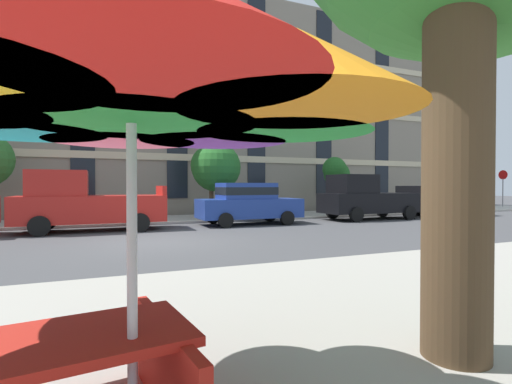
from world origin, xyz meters
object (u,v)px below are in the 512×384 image
at_px(stop_sign, 503,183).
at_px(patio_umbrella, 131,88).
at_px(pickup_red_midblock, 85,203).
at_px(sedan_blue, 248,202).
at_px(pickup_black, 367,199).
at_px(sedan_white, 449,199).
at_px(street_tree_middle, 214,167).
at_px(street_tree_right, 336,172).

height_order(stop_sign, patio_umbrella, stop_sign).
distance_m(pickup_red_midblock, sedan_blue, 6.37).
height_order(pickup_black, sedan_white, pickup_black).
relative_size(sedan_blue, street_tree_middle, 1.16).
distance_m(street_tree_right, patio_umbrella, 20.07).
relative_size(sedan_white, street_tree_right, 1.33).
distance_m(sedan_white, street_tree_right, 6.32).
bearing_deg(street_tree_right, pickup_black, -96.14).
bearing_deg(pickup_black, street_tree_right, 83.86).
bearing_deg(stop_sign, pickup_red_midblock, -172.52).
relative_size(pickup_red_midblock, street_tree_middle, 1.35).
distance_m(pickup_red_midblock, stop_sign, 28.44).
bearing_deg(sedan_blue, pickup_black, 0.00).
height_order(pickup_red_midblock, stop_sign, stop_sign).
xyz_separation_m(stop_sign, street_tree_middle, (-22.50, -0.88, 0.73)).
distance_m(pickup_black, street_tree_middle, 7.68).
relative_size(street_tree_right, patio_umbrella, 1.04).
bearing_deg(pickup_red_midblock, patio_umbrella, -87.11).
bearing_deg(stop_sign, patio_umbrella, -149.23).
bearing_deg(street_tree_middle, pickup_black, -22.05).
relative_size(sedan_white, stop_sign, 1.56).
height_order(pickup_red_midblock, patio_umbrella, patio_umbrella).
bearing_deg(pickup_black, pickup_red_midblock, 180.00).
bearing_deg(street_tree_right, sedan_white, -30.60).
bearing_deg(sedan_blue, pickup_red_midblock, 180.00).
bearing_deg(street_tree_middle, pickup_red_midblock, -153.62).
bearing_deg(pickup_red_midblock, stop_sign, 7.48).
distance_m(stop_sign, street_tree_middle, 22.52).
xyz_separation_m(pickup_red_midblock, patio_umbrella, (0.64, -12.70, 1.19)).
xyz_separation_m(pickup_red_midblock, sedan_blue, (6.37, -0.00, -0.08)).
distance_m(pickup_black, patio_umbrella, 17.52).
xyz_separation_m(sedan_white, street_tree_middle, (-12.59, 2.82, 1.65)).
relative_size(sedan_blue, patio_umbrella, 1.39).
distance_m(sedan_blue, patio_umbrella, 13.99).
xyz_separation_m(pickup_black, street_tree_middle, (-6.96, 2.82, 1.58)).
xyz_separation_m(pickup_black, street_tree_right, (0.34, 3.13, 1.42)).
height_order(sedan_blue, sedan_white, same).
height_order(sedan_blue, stop_sign, stop_sign).
xyz_separation_m(pickup_black, stop_sign, (15.53, 3.70, 0.85)).
distance_m(sedan_white, street_tree_middle, 13.01).
bearing_deg(pickup_red_midblock, street_tree_right, 13.54).
xyz_separation_m(sedan_blue, street_tree_middle, (-0.69, 2.82, 1.65)).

